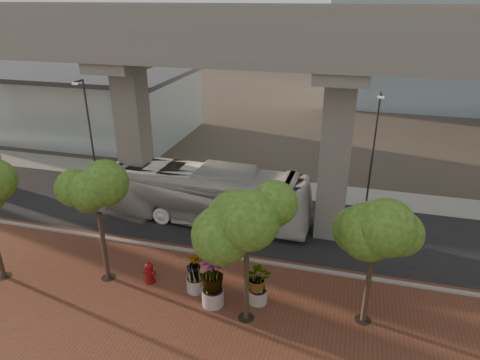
# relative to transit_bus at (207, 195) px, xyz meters

# --- Properties ---
(ground) EXTENTS (160.00, 160.00, 0.00)m
(ground) POSITION_rel_transit_bus_xyz_m (1.35, -1.68, -1.75)
(ground) COLOR #373028
(ground) RESTS_ON ground
(brick_plaza) EXTENTS (70.00, 13.00, 0.06)m
(brick_plaza) POSITION_rel_transit_bus_xyz_m (1.35, -9.68, -1.72)
(brick_plaza) COLOR brown
(brick_plaza) RESTS_ON ground
(asphalt_road) EXTENTS (90.00, 8.00, 0.04)m
(asphalt_road) POSITION_rel_transit_bus_xyz_m (1.35, 0.32, -1.73)
(asphalt_road) COLOR black
(asphalt_road) RESTS_ON ground
(curb_strip) EXTENTS (70.00, 0.25, 0.16)m
(curb_strip) POSITION_rel_transit_bus_xyz_m (1.35, -3.68, -1.67)
(curb_strip) COLOR gray
(curb_strip) RESTS_ON ground
(far_sidewalk) EXTENTS (90.00, 3.00, 0.06)m
(far_sidewalk) POSITION_rel_transit_bus_xyz_m (1.35, 5.82, -1.72)
(far_sidewalk) COLOR gray
(far_sidewalk) RESTS_ON ground
(transit_viaduct) EXTENTS (72.00, 5.60, 12.40)m
(transit_viaduct) POSITION_rel_transit_bus_xyz_m (1.35, 0.32, 5.54)
(transit_viaduct) COLOR gray
(transit_viaduct) RESTS_ON ground
(station_pavilion) EXTENTS (23.00, 13.00, 6.30)m
(station_pavilion) POSITION_rel_transit_bus_xyz_m (-18.65, 14.32, 1.47)
(station_pavilion) COLOR silver
(station_pavilion) RESTS_ON ground
(transit_bus) EXTENTS (12.64, 3.39, 3.49)m
(transit_bus) POSITION_rel_transit_bus_xyz_m (0.00, 0.00, 0.00)
(transit_bus) COLOR silver
(transit_bus) RESTS_ON ground
(fire_hydrant) EXTENTS (0.57, 0.51, 1.13)m
(fire_hydrant) POSITION_rel_transit_bus_xyz_m (-0.60, -6.66, -1.14)
(fire_hydrant) COLOR maroon
(fire_hydrant) RESTS_ON ground
(planter_front) EXTENTS (1.88, 1.88, 2.07)m
(planter_front) POSITION_rel_transit_bus_xyz_m (4.75, -6.73, -0.43)
(planter_front) COLOR #AAA69A
(planter_front) RESTS_ON ground
(planter_right) EXTENTS (2.40, 2.40, 2.57)m
(planter_right) POSITION_rel_transit_bus_xyz_m (2.85, -7.39, -0.13)
(planter_right) COLOR gray
(planter_right) RESTS_ON ground
(planter_left) EXTENTS (1.96, 1.96, 2.16)m
(planter_left) POSITION_rel_transit_bus_xyz_m (1.77, -6.68, -0.38)
(planter_left) COLOR gray
(planter_left) RESTS_ON ground
(street_tree_near_west) EXTENTS (3.20, 3.20, 5.97)m
(street_tree_near_west) POSITION_rel_transit_bus_xyz_m (-2.75, -6.89, 2.80)
(street_tree_near_west) COLOR #433726
(street_tree_near_west) RESTS_ON ground
(street_tree_near_east) EXTENTS (3.81, 3.81, 6.48)m
(street_tree_near_east) POSITION_rel_transit_bus_xyz_m (4.50, -7.88, 3.04)
(street_tree_near_east) COLOR #433726
(street_tree_near_east) RESTS_ON ground
(street_tree_far_east) EXTENTS (3.50, 3.50, 5.69)m
(street_tree_far_east) POSITION_rel_transit_bus_xyz_m (9.36, -6.70, 2.39)
(street_tree_far_east) COLOR #433726
(street_tree_far_east) RESTS_ON ground
(streetlamp_west) EXTENTS (0.37, 1.08, 7.44)m
(streetlamp_west) POSITION_rel_transit_bus_xyz_m (-10.29, 3.93, 2.60)
(streetlamp_west) COLOR #28282D
(streetlamp_west) RESTS_ON ground
(streetlamp_east) EXTENTS (0.37, 1.07, 7.41)m
(streetlamp_east) POSITION_rel_transit_bus_xyz_m (9.51, 5.16, 2.58)
(streetlamp_east) COLOR #2B2B30
(streetlamp_east) RESTS_ON ground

